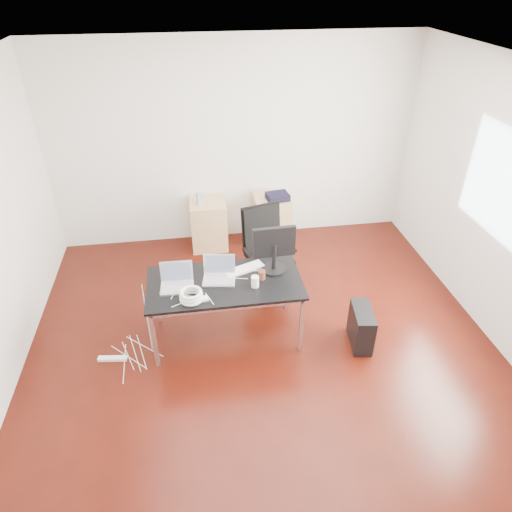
{
  "coord_description": "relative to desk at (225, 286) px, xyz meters",
  "views": [
    {
      "loc": [
        -0.62,
        -3.5,
        3.54
      ],
      "look_at": [
        0.0,
        0.55,
        0.85
      ],
      "focal_mm": 32.0,
      "sensor_mm": 36.0,
      "label": 1
    }
  ],
  "objects": [
    {
      "name": "room_shell",
      "position": [
        0.4,
        -0.29,
        0.73
      ],
      "size": [
        5.0,
        5.0,
        5.0
      ],
      "color": "#310B05",
      "rests_on": "ground"
    },
    {
      "name": "desk",
      "position": [
        0.0,
        0.0,
        0.0
      ],
      "size": [
        1.6,
        0.8,
        0.73
      ],
      "color": "black",
      "rests_on": "ground"
    },
    {
      "name": "office_chair",
      "position": [
        0.58,
        0.79,
        -0.07
      ],
      "size": [
        0.58,
        0.6,
        1.08
      ],
      "rotation": [
        0.0,
        0.0,
        0.27
      ],
      "color": "black",
      "rests_on": "ground"
    },
    {
      "name": "filing_cabinet_left",
      "position": [
        -0.06,
        1.93,
        -0.33
      ],
      "size": [
        0.5,
        0.5,
        0.7
      ],
      "primitive_type": "cube",
      "color": "tan",
      "rests_on": "ground"
    },
    {
      "name": "filing_cabinet_right",
      "position": [
        0.86,
        1.93,
        -0.33
      ],
      "size": [
        0.5,
        0.5,
        0.7
      ],
      "primitive_type": "cube",
      "color": "tan",
      "rests_on": "ground"
    },
    {
      "name": "pc_tower",
      "position": [
        1.42,
        -0.34,
        -0.46
      ],
      "size": [
        0.26,
        0.47,
        0.44
      ],
      "primitive_type": "cube",
      "rotation": [
        0.0,
        0.0,
        -0.15
      ],
      "color": "black",
      "rests_on": "ground"
    },
    {
      "name": "wastebasket",
      "position": [
        0.68,
        1.83,
        -0.54
      ],
      "size": [
        0.29,
        0.29,
        0.28
      ],
      "primitive_type": "cylinder",
      "rotation": [
        0.0,
        0.0,
        0.25
      ],
      "color": "black",
      "rests_on": "ground"
    },
    {
      "name": "power_strip",
      "position": [
        -1.23,
        -0.2,
        -0.66
      ],
      "size": [
        0.31,
        0.1,
        0.04
      ],
      "primitive_type": "cube",
      "rotation": [
        0.0,
        0.0,
        -0.13
      ],
      "color": "white",
      "rests_on": "ground"
    },
    {
      "name": "laptop_left",
      "position": [
        -0.48,
        0.01,
        0.11
      ],
      "size": [
        0.34,
        0.27,
        0.23
      ],
      "rotation": [
        0.0,
        0.0,
        -0.04
      ],
      "color": "silver",
      "rests_on": "desk"
    },
    {
      "name": "laptop_right",
      "position": [
        -0.05,
        0.07,
        0.11
      ],
      "size": [
        0.37,
        0.3,
        0.23
      ],
      "rotation": [
        0.0,
        0.0,
        -0.16
      ],
      "color": "silver",
      "rests_on": "desk"
    },
    {
      "name": "monitor",
      "position": [
        0.54,
        0.15,
        0.34
      ],
      "size": [
        0.45,
        0.26,
        0.51
      ],
      "rotation": [
        0.0,
        0.0,
        0.03
      ],
      "color": "black",
      "rests_on": "desk"
    },
    {
      "name": "keyboard",
      "position": [
        0.23,
        0.18,
        0.06
      ],
      "size": [
        0.46,
        0.29,
        0.02
      ],
      "primitive_type": "cube",
      "rotation": [
        0.0,
        0.0,
        0.38
      ],
      "color": "white",
      "rests_on": "desk"
    },
    {
      "name": "cup_white",
      "position": [
        0.3,
        -0.12,
        0.11
      ],
      "size": [
        0.1,
        0.1,
        0.12
      ],
      "primitive_type": "cylinder",
      "rotation": [
        0.0,
        0.0,
        -0.27
      ],
      "color": "white",
      "rests_on": "desk"
    },
    {
      "name": "cup_brown",
      "position": [
        0.39,
        -0.0,
        0.1
      ],
      "size": [
        0.08,
        0.08,
        0.1
      ],
      "primitive_type": "cylinder",
      "rotation": [
        0.0,
        0.0,
        -0.03
      ],
      "color": "#5A2D1F",
      "rests_on": "desk"
    },
    {
      "name": "cable_coil",
      "position": [
        -0.35,
        -0.24,
        0.11
      ],
      "size": [
        0.24,
        0.24,
        0.11
      ],
      "rotation": [
        0.0,
        0.0,
        0.31
      ],
      "color": "white",
      "rests_on": "desk"
    },
    {
      "name": "power_adapter",
      "position": [
        -0.22,
        -0.26,
        0.07
      ],
      "size": [
        0.08,
        0.08,
        0.03
      ],
      "primitive_type": "cube",
      "rotation": [
        0.0,
        0.0,
        0.17
      ],
      "color": "white",
      "rests_on": "desk"
    },
    {
      "name": "speaker",
      "position": [
        -0.15,
        1.85,
        0.11
      ],
      "size": [
        0.11,
        0.1,
        0.18
      ],
      "primitive_type": "cube",
      "rotation": [
        0.0,
        0.0,
        0.25
      ],
      "color": "#9E9E9E",
      "rests_on": "filing_cabinet_left"
    },
    {
      "name": "navy_garment",
      "position": [
        0.92,
        1.86,
        0.07
      ],
      "size": [
        0.33,
        0.28,
        0.09
      ],
      "primitive_type": "cube",
      "rotation": [
        0.0,
        0.0,
        0.16
      ],
      "color": "black",
      "rests_on": "filing_cabinet_right"
    }
  ]
}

